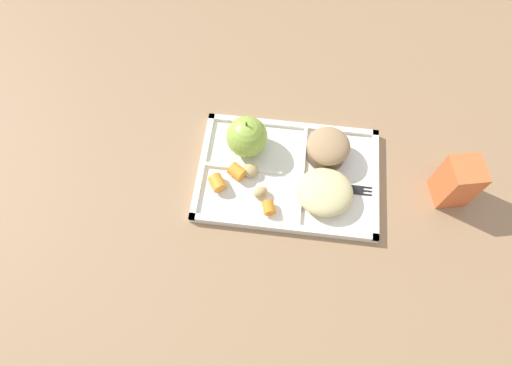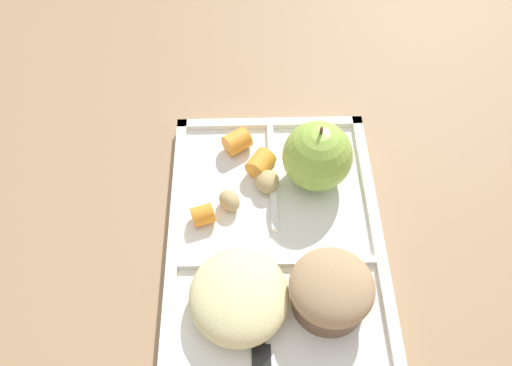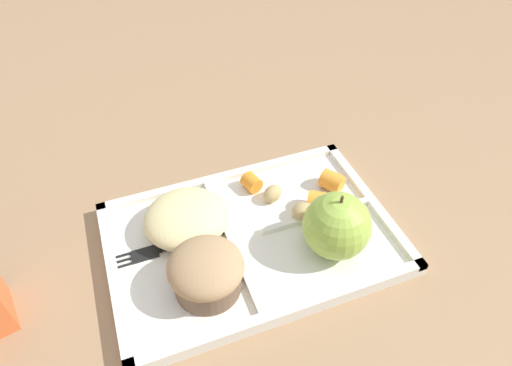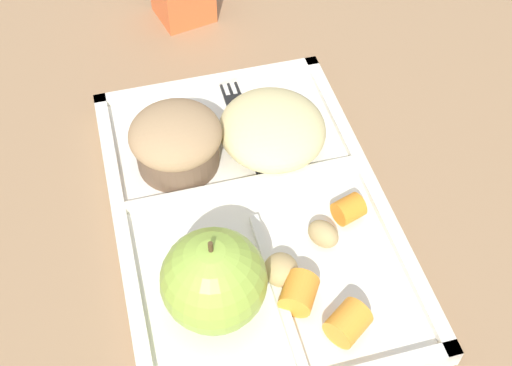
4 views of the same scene
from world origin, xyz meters
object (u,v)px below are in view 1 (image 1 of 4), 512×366
Objects in this scene: bran_muffin at (328,148)px; milk_carton at (457,183)px; plastic_fork at (343,189)px; lunch_tray at (288,175)px; green_apple at (247,137)px.

bran_muffin is 0.79× the size of milk_carton.
plastic_fork is at bearing -62.54° from bran_muffin.
milk_carton is at bearing -0.48° from lunch_tray.
bran_muffin is 0.57× the size of plastic_fork.
lunch_tray is 3.29× the size of milk_carton.
bran_muffin is at bearing 0.00° from green_apple.
milk_carton reaches higher than plastic_fork.
bran_muffin is at bearing 155.09° from milk_carton.
lunch_tray is at bearing 167.13° from milk_carton.
plastic_fork is at bearing -10.26° from lunch_tray.
milk_carton reaches higher than bran_muffin.
green_apple is at bearing 180.00° from bran_muffin.
green_apple is at bearing 160.26° from plastic_fork.
bran_muffin reaches higher than plastic_fork.
bran_muffin is 0.25m from milk_carton.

